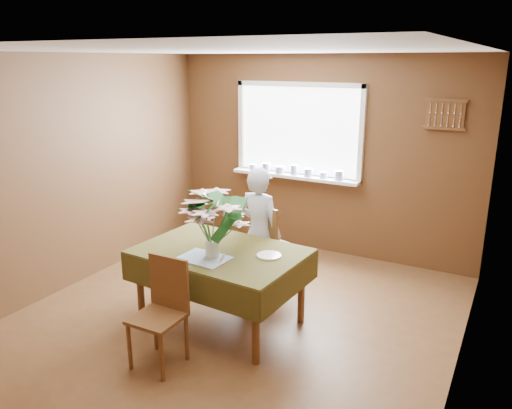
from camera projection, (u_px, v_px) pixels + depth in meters
The scene contains 14 objects.
floor at pixel (229, 324), 4.76m from camera, with size 4.50×4.50×0.00m, color brown.
ceiling at pixel (224, 50), 4.06m from camera, with size 4.50×4.50×0.00m, color white.
wall_back at pixel (320, 156), 6.31m from camera, with size 4.00×4.00×0.00m, color brown.
wall_left at pixel (67, 174), 5.32m from camera, with size 4.50×4.50×0.00m, color brown.
wall_right at pixel (469, 235), 3.49m from camera, with size 4.50×4.50×0.00m, color brown.
window_assembly at pixel (297, 148), 6.37m from camera, with size 1.72×0.20×1.22m.
spoon_rack at pixel (445, 114), 5.44m from camera, with size 0.44×0.05×0.33m.
dining_table at pixel (220, 259), 4.63m from camera, with size 1.58×1.13×0.74m.
chair_far at pixel (270, 244), 5.31m from camera, with size 0.53×0.53×0.98m.
chair_near at pixel (163, 307), 4.07m from camera, with size 0.39×0.39×0.89m.
seated_woman at pixel (260, 233), 5.18m from camera, with size 0.51×0.33×1.39m, color white.
flower_bouquet at pixel (211, 220), 4.35m from camera, with size 0.62×0.62×0.53m.
side_plate at pixel (269, 255), 4.46m from camera, with size 0.22×0.22×0.01m, color white.
table_knife at pixel (222, 258), 4.40m from camera, with size 0.02×0.24×0.00m, color silver.
Camera 1 is at (2.26, -3.61, 2.43)m, focal length 35.00 mm.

